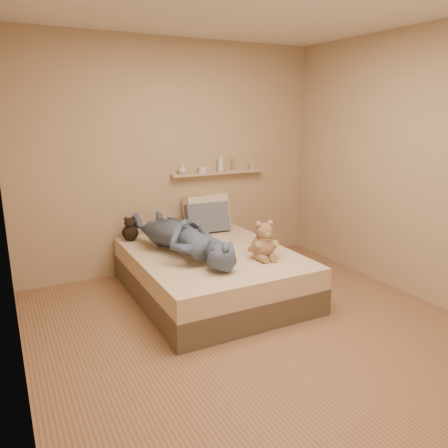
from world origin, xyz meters
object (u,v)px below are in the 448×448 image
pillow_grey (207,218)px  bed (211,273)px  pillow_cream (207,212)px  person (182,236)px  wall_shelf (219,173)px  dark_plush (130,230)px  teddy_bear (264,243)px  game_console (222,255)px

pillow_grey → bed: bearing=-112.8°
pillow_cream → pillow_grey: (-0.06, -0.14, -0.03)m
bed → person: bearing=165.7°
pillow_grey → pillow_cream: bearing=66.4°
pillow_cream → wall_shelf: size_ratio=0.46×
person → wall_shelf: (0.83, 0.84, 0.47)m
bed → dark_plush: (-0.61, 0.75, 0.34)m
bed → person: (-0.28, 0.07, 0.41)m
teddy_bear → dark_plush: 1.52m
game_console → wall_shelf: size_ratio=0.17×
game_console → dark_plush: size_ratio=0.74×
bed → wall_shelf: size_ratio=1.58×
person → pillow_cream: bearing=-138.4°
dark_plush → person: 0.76m
pillow_cream → wall_shelf: (0.20, 0.08, 0.45)m
bed → pillow_cream: (0.35, 0.83, 0.43)m
game_console → pillow_cream: pillow_cream is taller
bed → dark_plush: bearing=128.8°
pillow_cream → person: size_ratio=0.36×
person → dark_plush: bearing=-73.1°
pillow_cream → game_console: bearing=-110.5°
game_console → wall_shelf: wall_shelf is taller
pillow_grey → wall_shelf: size_ratio=0.42×
pillow_cream → dark_plush: bearing=-175.5°
dark_plush → pillow_grey: size_ratio=0.54×
pillow_cream → person: 0.99m
game_console → pillow_cream: 1.52m
pillow_grey → person: (-0.57, -0.62, 0.01)m
game_console → teddy_bear: (0.53, 0.17, -0.01)m
bed → pillow_grey: (0.29, 0.69, 0.40)m
game_console → dark_plush: (-0.42, 1.35, -0.05)m
bed → game_console: size_ratio=9.48×
pillow_grey → wall_shelf: 0.59m
person → pillow_grey: bearing=-141.3°
person → wall_shelf: wall_shelf is taller
pillow_grey → person: bearing=-132.7°
bed → wall_shelf: 1.38m
game_console → person: (-0.10, 0.67, 0.02)m
person → teddy_bear: bearing=133.5°
wall_shelf → person: bearing=-134.8°
pillow_cream → pillow_grey: pillow_cream is taller
bed → wall_shelf: wall_shelf is taller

